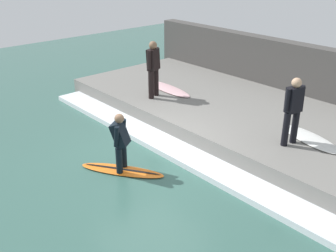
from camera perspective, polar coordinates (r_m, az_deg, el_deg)
The scene contains 10 objects.
ground_plane at distance 9.49m, azimuth -2.47°, elevation -4.76°, with size 28.00×28.00×0.00m, color #386056.
concrete_ledge at distance 11.49m, azimuth 10.02°, elevation 1.63°, with size 4.40×10.84×0.50m, color slate.
back_wall at distance 13.17m, azimuth 17.03°, elevation 7.32°, with size 0.50×11.38×1.99m, color #474442.
wave_foam_crest at distance 9.83m, azimuth 0.42°, elevation -3.19°, with size 0.77×10.30×0.14m, color silver.
surfboard_riding at distance 9.02m, azimuth -6.68°, elevation -6.40°, with size 1.44×1.90×0.07m.
surfer_riding at distance 8.65m, azimuth -6.93°, elevation -1.94°, with size 0.50×0.51×1.35m.
surfer_waiting_near at distance 9.15m, azimuth 17.71°, elevation 2.53°, with size 0.53×0.30×1.58m.
surfboard_waiting_near at distance 9.84m, azimuth 19.94°, elevation -1.72°, with size 1.04×1.82×0.06m.
surfer_waiting_far at distance 11.70m, azimuth -2.15°, elevation 8.65°, with size 0.54×0.39×1.69m.
surfboard_waiting_far at distance 12.62m, azimuth -0.00°, elevation 5.46°, with size 0.71×2.10×0.06m.
Camera 1 is at (-5.22, -6.45, 4.61)m, focal length 42.00 mm.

